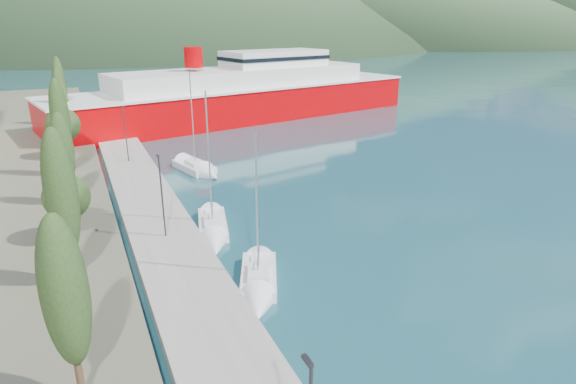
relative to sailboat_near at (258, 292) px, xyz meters
name	(u,v)px	position (x,y,z in m)	size (l,w,h in m)	color
ground	(126,83)	(5.28, 113.41, -0.29)	(1400.00, 1400.00, 0.00)	#1D4B55
quay	(145,197)	(-3.72, 19.41, 0.11)	(5.00, 88.00, 0.80)	gray
tree_row	(62,133)	(-9.92, 26.20, 5.27)	(3.76, 64.16, 10.10)	#47301E
lamp_posts	(163,196)	(-3.72, 8.77, 3.79)	(0.15, 45.92, 6.06)	#2D2D33
sailboat_near	(258,292)	(0.00, 0.00, 0.00)	(4.82, 7.73, 10.69)	silver
sailboat_mid	(214,235)	(-0.19, 8.98, 0.00)	(3.95, 8.48, 11.82)	silver
sailboat_far	(203,171)	(3.24, 25.44, 0.04)	(4.42, 8.36, 11.73)	silver
ferry	(245,95)	(18.11, 53.83, 3.54)	(64.81, 26.76, 12.59)	#B60004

